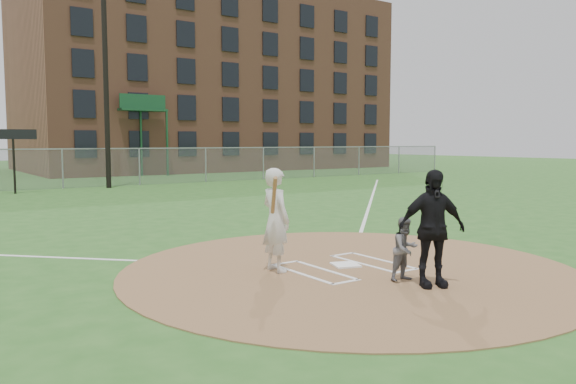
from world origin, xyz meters
TOP-DOWN VIEW (x-y plane):
  - ground at (0.00, 0.00)m, footprint 140.00×140.00m
  - dirt_circle at (0.00, 0.00)m, footprint 8.40×8.40m
  - home_plate at (0.09, 0.22)m, footprint 0.61×0.61m
  - foul_line_first at (9.00, 9.00)m, footprint 17.04×17.04m
  - catcher at (0.18, -1.22)m, footprint 0.53×0.42m
  - umpire at (0.25, -1.73)m, footprint 1.21×0.89m
  - batters_boxes at (0.00, 0.15)m, footprint 2.08×1.88m
  - batter_at_plate at (-1.23, 0.62)m, footprint 0.70×1.03m
  - outfield_fence at (0.00, 22.00)m, footprint 56.08×0.08m
  - brick_warehouse at (16.00, 37.96)m, footprint 30.00×17.17m
  - light_pole at (2.00, 21.00)m, footprint 1.20×0.30m
  - scoreboard_sign at (-2.50, 20.20)m, footprint 2.00×0.10m

SIDE VIEW (x-z plane):
  - ground at x=0.00m, z-range 0.00..0.00m
  - foul_line_first at x=9.00m, z-range 0.00..0.01m
  - dirt_circle at x=0.00m, z-range 0.00..0.02m
  - batters_boxes at x=0.00m, z-range 0.02..0.03m
  - home_plate at x=0.09m, z-range 0.02..0.05m
  - catcher at x=0.18m, z-range 0.02..1.11m
  - batter_at_plate at x=-1.23m, z-range 0.02..1.90m
  - umpire at x=0.25m, z-range 0.02..1.93m
  - outfield_fence at x=0.00m, z-range 0.00..2.03m
  - scoreboard_sign at x=-2.50m, z-range 0.92..3.85m
  - light_pole at x=2.00m, z-range 0.50..12.72m
  - brick_warehouse at x=16.00m, z-range 0.00..15.00m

